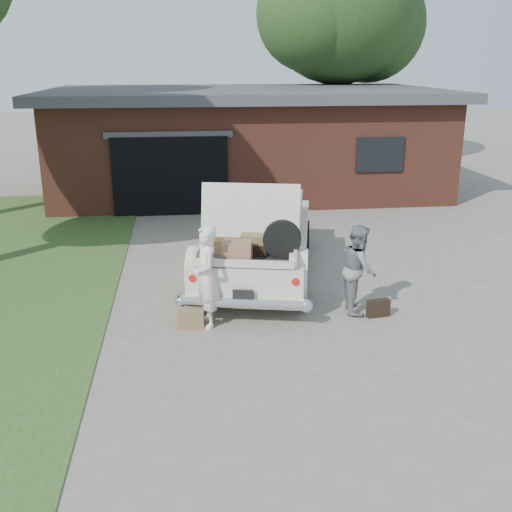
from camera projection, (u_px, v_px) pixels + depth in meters
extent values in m
plane|color=gray|center=(261.00, 332.00, 9.67)|extent=(90.00, 90.00, 0.00)
cube|color=brown|center=(246.00, 144.00, 20.17)|extent=(12.00, 7.00, 3.00)
cube|color=#4C4C51|center=(246.00, 93.00, 19.65)|extent=(12.80, 7.80, 0.30)
cube|color=black|center=(171.00, 176.00, 16.75)|extent=(3.20, 0.30, 2.20)
cube|color=#4C4C51|center=(169.00, 135.00, 16.32)|extent=(3.50, 0.12, 0.18)
cube|color=black|center=(380.00, 155.00, 17.22)|extent=(1.40, 0.08, 1.00)
cylinder|color=#38281E|center=(336.00, 104.00, 23.91)|extent=(0.44, 0.44, 5.01)
sphere|color=#2D5121|center=(340.00, 3.00, 22.74)|extent=(6.01, 6.01, 6.01)
sphere|color=#2D5121|center=(368.00, 24.00, 23.68)|extent=(4.50, 4.50, 4.50)
sphere|color=#2D5121|center=(313.00, 14.00, 22.03)|extent=(4.20, 4.20, 4.20)
cube|color=beige|center=(258.00, 243.00, 12.16)|extent=(3.02, 5.43, 0.67)
cube|color=#AAA996|center=(260.00, 211.00, 12.27)|extent=(2.10, 2.37, 0.53)
cube|color=black|center=(264.00, 202.00, 13.19)|extent=(1.57, 0.43, 0.45)
cube|color=black|center=(255.00, 225.00, 11.35)|extent=(1.57, 0.43, 0.45)
cylinder|color=black|center=(199.00, 286.00, 10.69)|extent=(0.37, 0.71, 0.68)
cylinder|color=black|center=(300.00, 290.00, 10.52)|extent=(0.37, 0.71, 0.68)
cylinder|color=black|center=(227.00, 233.00, 13.99)|extent=(0.37, 0.71, 0.68)
cylinder|color=black|center=(304.00, 235.00, 13.82)|extent=(0.37, 0.71, 0.68)
cylinder|color=silver|center=(243.00, 303.00, 9.76)|extent=(2.09, 0.64, 0.18)
cylinder|color=#A5140F|center=(193.00, 277.00, 9.78)|extent=(0.14, 0.13, 0.12)
cylinder|color=#A5140F|center=(295.00, 281.00, 9.63)|extent=(0.14, 0.13, 0.12)
cube|color=black|center=(243.00, 295.00, 9.69)|extent=(0.34, 0.10, 0.17)
cube|color=black|center=(248.00, 256.00, 10.21)|extent=(1.80, 1.45, 0.04)
cube|color=beige|center=(200.00, 249.00, 10.25)|extent=(0.31, 1.11, 0.18)
cube|color=beige|center=(296.00, 252.00, 10.10)|extent=(0.31, 1.11, 0.18)
cube|color=beige|center=(244.00, 264.00, 9.66)|extent=(1.61, 0.42, 0.12)
cube|color=beige|center=(250.00, 217.00, 10.41)|extent=(1.76, 0.72, 1.15)
cube|color=#4B3520|center=(235.00, 244.00, 10.41)|extent=(0.79, 0.60, 0.23)
cube|color=#9F6D51|center=(237.00, 251.00, 9.87)|extent=(0.54, 0.42, 0.34)
cube|color=black|center=(250.00, 248.00, 10.29)|extent=(0.68, 0.52, 0.19)
cube|color=olive|center=(254.00, 239.00, 10.21)|extent=(0.49, 0.38, 0.15)
cylinder|color=black|center=(282.00, 239.00, 10.00)|extent=(0.66, 0.30, 0.64)
imported|color=silver|center=(206.00, 277.00, 9.66)|extent=(0.50, 0.68, 1.71)
imported|color=gray|center=(358.00, 269.00, 10.28)|extent=(0.67, 0.81, 1.55)
cube|color=olive|center=(191.00, 319.00, 9.74)|extent=(0.44, 0.18, 0.33)
cube|color=black|center=(378.00, 308.00, 10.22)|extent=(0.41, 0.18, 0.31)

